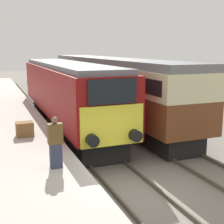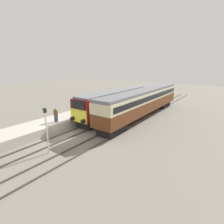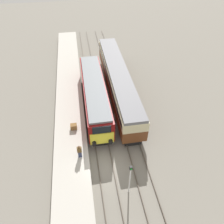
# 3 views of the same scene
# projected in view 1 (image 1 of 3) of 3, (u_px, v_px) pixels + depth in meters

# --- Properties ---
(ground_plane) EXTENTS (120.00, 120.00, 0.00)m
(ground_plane) POSITION_uv_depth(u_px,v_px,m) (139.00, 197.00, 9.76)
(ground_plane) COLOR slate
(platform_left) EXTENTS (3.50, 50.00, 0.95)m
(platform_left) POSITION_uv_depth(u_px,v_px,m) (10.00, 131.00, 15.75)
(platform_left) COLOR #B7B2A8
(platform_left) RESTS_ON ground_plane
(rails_near_track) EXTENTS (1.51, 60.00, 0.14)m
(rails_near_track) POSITION_uv_depth(u_px,v_px,m) (91.00, 148.00, 14.30)
(rails_near_track) COLOR #4C4238
(rails_near_track) RESTS_ON ground_plane
(rails_far_track) EXTENTS (1.50, 60.00, 0.14)m
(rails_far_track) POSITION_uv_depth(u_px,v_px,m) (155.00, 140.00, 15.53)
(rails_far_track) COLOR #4C4238
(rails_far_track) RESTS_ON ground_plane
(locomotive) EXTENTS (2.70, 14.69, 3.78)m
(locomotive) POSITION_uv_depth(u_px,v_px,m) (66.00, 92.00, 17.92)
(locomotive) COLOR black
(locomotive) RESTS_ON ground_plane
(passenger_carriage) EXTENTS (2.75, 19.72, 3.96)m
(passenger_carriage) POSITION_uv_depth(u_px,v_px,m) (107.00, 81.00, 21.19)
(passenger_carriage) COLOR black
(passenger_carriage) RESTS_ON ground_plane
(person_on_platform) EXTENTS (0.44, 0.26, 1.60)m
(person_on_platform) POSITION_uv_depth(u_px,v_px,m) (55.00, 143.00, 9.45)
(person_on_platform) COLOR #2D334C
(person_on_platform) RESTS_ON platform_left
(luggage_crate) EXTENTS (0.70, 0.56, 0.60)m
(luggage_crate) POSITION_uv_depth(u_px,v_px,m) (25.00, 129.00, 13.01)
(luggage_crate) COLOR brown
(luggage_crate) RESTS_ON platform_left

